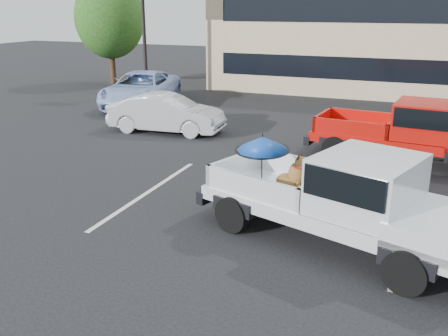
{
  "coord_description": "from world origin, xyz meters",
  "views": [
    {
      "loc": [
        3.11,
        -8.12,
        4.47
      ],
      "look_at": [
        -0.49,
        0.85,
        1.3
      ],
      "focal_mm": 40.0,
      "sensor_mm": 36.0,
      "label": 1
    }
  ],
  "objects_px": {
    "tree_left": "(109,18)",
    "silver_pickup": "(353,196)",
    "blue_suv": "(141,89)",
    "silver_sedan": "(166,113)",
    "motel_sign": "(143,1)",
    "red_pickup": "(417,130)"
  },
  "relations": [
    {
      "from": "blue_suv",
      "to": "motel_sign",
      "type": "bearing_deg",
      "value": 102.32
    },
    {
      "from": "tree_left",
      "to": "silver_pickup",
      "type": "distance_m",
      "value": 22.94
    },
    {
      "from": "motel_sign",
      "to": "blue_suv",
      "type": "distance_m",
      "value": 4.65
    },
    {
      "from": "motel_sign",
      "to": "blue_suv",
      "type": "height_order",
      "value": "motel_sign"
    },
    {
      "from": "silver_pickup",
      "to": "silver_sedan",
      "type": "relative_size",
      "value": 1.43
    },
    {
      "from": "tree_left",
      "to": "silver_pickup",
      "type": "height_order",
      "value": "tree_left"
    },
    {
      "from": "motel_sign",
      "to": "tree_left",
      "type": "xyz_separation_m",
      "value": [
        -4.0,
        3.0,
        -0.92
      ]
    },
    {
      "from": "tree_left",
      "to": "motel_sign",
      "type": "bearing_deg",
      "value": -36.87
    },
    {
      "from": "red_pickup",
      "to": "tree_left",
      "type": "bearing_deg",
      "value": 155.76
    },
    {
      "from": "tree_left",
      "to": "blue_suv",
      "type": "relative_size",
      "value": 1.07
    },
    {
      "from": "tree_left",
      "to": "silver_sedan",
      "type": "xyz_separation_m",
      "value": [
        8.49,
        -9.28,
        -3.04
      ]
    },
    {
      "from": "tree_left",
      "to": "silver_pickup",
      "type": "relative_size",
      "value": 1.0
    },
    {
      "from": "red_pickup",
      "to": "silver_sedan",
      "type": "relative_size",
      "value": 1.35
    },
    {
      "from": "motel_sign",
      "to": "silver_sedan",
      "type": "relative_size",
      "value": 1.42
    },
    {
      "from": "silver_sedan",
      "to": "silver_pickup",
      "type": "bearing_deg",
      "value": -136.37
    },
    {
      "from": "red_pickup",
      "to": "silver_sedan",
      "type": "xyz_separation_m",
      "value": [
        -8.59,
        0.58,
        -0.3
      ]
    },
    {
      "from": "red_pickup",
      "to": "silver_sedan",
      "type": "distance_m",
      "value": 8.62
    },
    {
      "from": "blue_suv",
      "to": "red_pickup",
      "type": "bearing_deg",
      "value": -33.17
    },
    {
      "from": "motel_sign",
      "to": "red_pickup",
      "type": "relative_size",
      "value": 1.05
    },
    {
      "from": "tree_left",
      "to": "blue_suv",
      "type": "height_order",
      "value": "tree_left"
    },
    {
      "from": "motel_sign",
      "to": "silver_pickup",
      "type": "relative_size",
      "value": 1.0
    },
    {
      "from": "tree_left",
      "to": "silver_pickup",
      "type": "bearing_deg",
      "value": -45.03
    }
  ]
}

